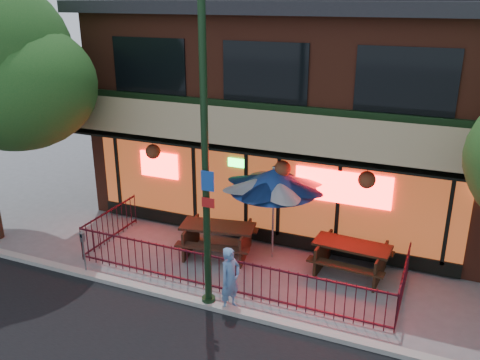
% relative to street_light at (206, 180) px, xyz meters
% --- Properties ---
extents(ground, '(80.00, 80.00, 0.00)m').
position_rel_street_light_xyz_m(ground, '(-0.00, 0.40, -3.15)').
color(ground, gray).
rests_on(ground, ground).
extents(curb, '(80.00, 0.25, 0.12)m').
position_rel_street_light_xyz_m(curb, '(-0.00, -0.10, -3.09)').
color(curb, '#999993').
rests_on(curb, ground).
extents(restaurant_building, '(12.96, 9.49, 8.05)m').
position_rel_street_light_xyz_m(restaurant_building, '(-0.00, 7.51, 0.98)').
color(restaurant_building, maroon).
rests_on(restaurant_building, ground).
extents(patio_fence, '(8.44, 2.62, 1.00)m').
position_rel_street_light_xyz_m(patio_fence, '(-0.00, 0.91, -2.52)').
color(patio_fence, '#400D19').
rests_on(patio_fence, ground).
extents(street_light, '(0.43, 0.32, 7.00)m').
position_rel_street_light_xyz_m(street_light, '(0.00, 0.00, 0.00)').
color(street_light, black).
rests_on(street_light, ground).
extents(picnic_table_left, '(2.31, 1.93, 0.88)m').
position_rel_street_light_xyz_m(picnic_table_left, '(-0.90, 2.41, -2.57)').
color(picnic_table_left, '#3F2116').
rests_on(picnic_table_left, ground).
extents(picnic_table_right, '(2.06, 1.64, 0.84)m').
position_rel_street_light_xyz_m(picnic_table_right, '(2.79, 2.80, -2.60)').
color(picnic_table_right, '#301F11').
rests_on(picnic_table_right, ground).
extents(patio_umbrella, '(2.37, 2.37, 2.71)m').
position_rel_street_light_xyz_m(patio_umbrella, '(0.60, 2.80, -0.84)').
color(patio_umbrella, gray).
rests_on(patio_umbrella, ground).
extents(pedestrian, '(0.55, 0.67, 1.58)m').
position_rel_street_light_xyz_m(pedestrian, '(0.54, 0.05, -2.36)').
color(pedestrian, '#5E87BC').
rests_on(pedestrian, ground).
extents(parking_meter_near, '(0.12, 0.11, 1.20)m').
position_rel_street_light_xyz_m(parking_meter_near, '(-3.61, 0.00, -2.34)').
color(parking_meter_near, gray).
rests_on(parking_meter_near, ground).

